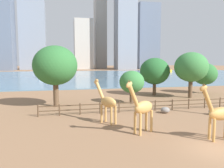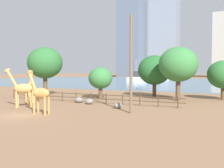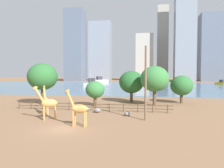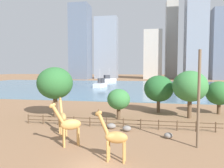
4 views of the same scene
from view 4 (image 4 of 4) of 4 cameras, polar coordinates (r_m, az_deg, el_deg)
ground_plane at (r=96.62m, az=7.64°, el=-0.67°), size 400.00×400.00×0.00m
harbor_water at (r=93.62m, az=7.56°, el=-0.75°), size 180.00×86.00×0.20m
giraffe_tall at (r=26.98m, az=-12.81°, el=-8.36°), size 2.15×2.96×4.39m
giraffe_companion at (r=18.92m, az=0.61°, el=-13.68°), size 2.90×0.85×4.45m
giraffe_young at (r=22.82m, az=-11.17°, el=-10.34°), size 3.09×2.07×4.65m
utility_pole at (r=23.02m, az=21.70°, el=-3.73°), size 0.28×0.28×9.71m
boulder_near_fence at (r=26.03m, az=14.51°, el=-12.88°), size 0.96×0.89×0.67m
boulder_by_pole at (r=29.05m, az=-0.18°, el=-10.92°), size 1.20×0.95×0.71m
boulder_small at (r=27.95m, az=3.90°, el=-11.52°), size 1.08×0.96×0.72m
enclosure_fence at (r=29.42m, az=1.21°, el=-9.91°), size 26.12×0.14×1.30m
tree_left_large at (r=36.87m, az=-14.67°, el=0.19°), size 5.79×5.79×8.10m
tree_center_broad at (r=39.90m, az=12.08°, el=-1.20°), size 5.22×5.22×6.64m
tree_right_tall at (r=34.01m, az=1.74°, el=-4.04°), size 3.56×3.56×4.71m
tree_left_small at (r=41.80m, az=26.22°, el=-2.17°), size 4.52×4.52×5.69m
tree_right_small at (r=36.48m, az=19.71°, el=-0.59°), size 5.42×5.42×7.53m
boat_ferry at (r=129.08m, az=-1.01°, el=1.22°), size 8.81×8.21×7.99m
boat_tug at (r=89.99m, az=-3.03°, el=-0.05°), size 4.32×8.81×7.59m
skyline_tower_needle at (r=174.62m, az=-1.50°, el=9.35°), size 17.82×9.28×48.08m
skyline_block_central at (r=168.29m, az=-8.24°, el=10.72°), size 14.15×14.45×55.18m
skyline_tower_glass at (r=173.27m, az=10.58°, el=7.51°), size 13.70×14.50×37.14m
skyline_block_left at (r=174.07m, az=27.06°, el=9.15°), size 16.41×14.22×49.44m
skyline_block_right at (r=160.74m, az=21.12°, el=13.31°), size 13.89×13.06×69.04m
skyline_tower_short at (r=183.50m, az=15.22°, el=10.98°), size 8.85×12.40×61.01m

